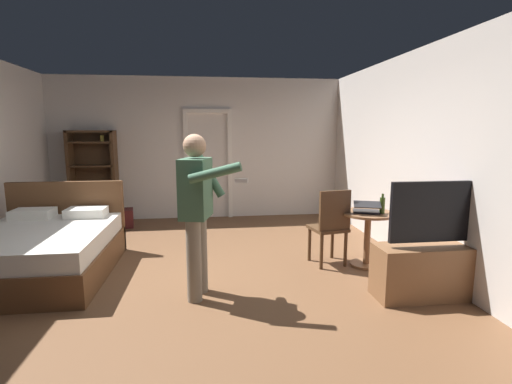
{
  "coord_description": "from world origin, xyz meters",
  "views": [
    {
      "loc": [
        0.15,
        -4.24,
        1.72
      ],
      "look_at": [
        0.71,
        0.13,
        1.01
      ],
      "focal_mm": 26.67,
      "sensor_mm": 36.0,
      "label": 1
    }
  ],
  "objects_px": {
    "bookshelf": "(94,174)",
    "side_table": "(368,230)",
    "tv_flatscreen": "(435,264)",
    "laptop": "(367,209)",
    "person_blue_shirt": "(197,205)",
    "wooden_chair": "(331,224)",
    "bottle_on_table": "(382,205)",
    "suitcase_dark": "(115,219)",
    "bed": "(44,250)"
  },
  "relations": [
    {
      "from": "bottle_on_table",
      "to": "suitcase_dark",
      "type": "height_order",
      "value": "bottle_on_table"
    },
    {
      "from": "laptop",
      "to": "suitcase_dark",
      "type": "xyz_separation_m",
      "value": [
        -3.62,
        2.47,
        -0.59
      ]
    },
    {
      "from": "bottle_on_table",
      "to": "person_blue_shirt",
      "type": "bearing_deg",
      "value": -165.83
    },
    {
      "from": "laptop",
      "to": "wooden_chair",
      "type": "relative_size",
      "value": 0.42
    },
    {
      "from": "laptop",
      "to": "person_blue_shirt",
      "type": "xyz_separation_m",
      "value": [
        -2.07,
        -0.61,
        0.22
      ]
    },
    {
      "from": "wooden_chair",
      "to": "person_blue_shirt",
      "type": "height_order",
      "value": "person_blue_shirt"
    },
    {
      "from": "tv_flatscreen",
      "to": "bottle_on_table",
      "type": "distance_m",
      "value": 1.01
    },
    {
      "from": "laptop",
      "to": "wooden_chair",
      "type": "xyz_separation_m",
      "value": [
        -0.42,
        0.11,
        -0.21
      ]
    },
    {
      "from": "tv_flatscreen",
      "to": "wooden_chair",
      "type": "distance_m",
      "value": 1.32
    },
    {
      "from": "tv_flatscreen",
      "to": "wooden_chair",
      "type": "xyz_separation_m",
      "value": [
        -0.78,
        1.04,
        0.19
      ]
    },
    {
      "from": "bed",
      "to": "person_blue_shirt",
      "type": "height_order",
      "value": "person_blue_shirt"
    },
    {
      "from": "side_table",
      "to": "wooden_chair",
      "type": "xyz_separation_m",
      "value": [
        -0.46,
        0.07,
        0.07
      ]
    },
    {
      "from": "bookshelf",
      "to": "side_table",
      "type": "xyz_separation_m",
      "value": [
        4.1,
        -2.89,
        -0.45
      ]
    },
    {
      "from": "tv_flatscreen",
      "to": "laptop",
      "type": "height_order",
      "value": "tv_flatscreen"
    },
    {
      "from": "laptop",
      "to": "wooden_chair",
      "type": "distance_m",
      "value": 0.48
    },
    {
      "from": "bottle_on_table",
      "to": "person_blue_shirt",
      "type": "xyz_separation_m",
      "value": [
        -2.26,
        -0.57,
        0.17
      ]
    },
    {
      "from": "bed",
      "to": "person_blue_shirt",
      "type": "distance_m",
      "value": 2.15
    },
    {
      "from": "laptop",
      "to": "suitcase_dark",
      "type": "distance_m",
      "value": 4.42
    },
    {
      "from": "person_blue_shirt",
      "to": "suitcase_dark",
      "type": "height_order",
      "value": "person_blue_shirt"
    },
    {
      "from": "side_table",
      "to": "bottle_on_table",
      "type": "xyz_separation_m",
      "value": [
        0.14,
        -0.08,
        0.33
      ]
    },
    {
      "from": "bookshelf",
      "to": "bottle_on_table",
      "type": "xyz_separation_m",
      "value": [
        4.24,
        -2.97,
        -0.12
      ]
    },
    {
      "from": "bed",
      "to": "laptop",
      "type": "height_order",
      "value": "bed"
    },
    {
      "from": "bookshelf",
      "to": "wooden_chair",
      "type": "bearing_deg",
      "value": -37.79
    },
    {
      "from": "bed",
      "to": "tv_flatscreen",
      "type": "relative_size",
      "value": 1.53
    },
    {
      "from": "bottle_on_table",
      "to": "tv_flatscreen",
      "type": "bearing_deg",
      "value": -78.55
    },
    {
      "from": "bed",
      "to": "tv_flatscreen",
      "type": "height_order",
      "value": "tv_flatscreen"
    },
    {
      "from": "tv_flatscreen",
      "to": "laptop",
      "type": "bearing_deg",
      "value": 111.43
    },
    {
      "from": "wooden_chair",
      "to": "suitcase_dark",
      "type": "height_order",
      "value": "wooden_chair"
    },
    {
      "from": "side_table",
      "to": "person_blue_shirt",
      "type": "height_order",
      "value": "person_blue_shirt"
    },
    {
      "from": "bottle_on_table",
      "to": "wooden_chair",
      "type": "xyz_separation_m",
      "value": [
        -0.6,
        0.15,
        -0.26
      ]
    },
    {
      "from": "tv_flatscreen",
      "to": "wooden_chair",
      "type": "bearing_deg",
      "value": 127.02
    },
    {
      "from": "suitcase_dark",
      "to": "person_blue_shirt",
      "type": "bearing_deg",
      "value": -72.44
    },
    {
      "from": "bookshelf",
      "to": "tv_flatscreen",
      "type": "height_order",
      "value": "bookshelf"
    },
    {
      "from": "bed",
      "to": "bookshelf",
      "type": "relative_size",
      "value": 1.12
    },
    {
      "from": "bookshelf",
      "to": "wooden_chair",
      "type": "relative_size",
      "value": 1.74
    },
    {
      "from": "bed",
      "to": "tv_flatscreen",
      "type": "xyz_separation_m",
      "value": [
        4.29,
        -1.17,
        0.05
      ]
    },
    {
      "from": "bed",
      "to": "suitcase_dark",
      "type": "xyz_separation_m",
      "value": [
        0.31,
        2.23,
        -0.14
      ]
    },
    {
      "from": "bookshelf",
      "to": "laptop",
      "type": "distance_m",
      "value": 5.01
    },
    {
      "from": "bookshelf",
      "to": "bed",
      "type": "bearing_deg",
      "value": -87.25
    },
    {
      "from": "laptop",
      "to": "bottle_on_table",
      "type": "distance_m",
      "value": 0.2
    },
    {
      "from": "person_blue_shirt",
      "to": "bed",
      "type": "bearing_deg",
      "value": 155.34
    },
    {
      "from": "wooden_chair",
      "to": "person_blue_shirt",
      "type": "distance_m",
      "value": 1.85
    },
    {
      "from": "bottle_on_table",
      "to": "suitcase_dark",
      "type": "distance_m",
      "value": 4.6
    },
    {
      "from": "side_table",
      "to": "wooden_chair",
      "type": "distance_m",
      "value": 0.47
    },
    {
      "from": "bed",
      "to": "side_table",
      "type": "relative_size",
      "value": 2.76
    },
    {
      "from": "wooden_chair",
      "to": "person_blue_shirt",
      "type": "relative_size",
      "value": 0.59
    },
    {
      "from": "bookshelf",
      "to": "suitcase_dark",
      "type": "height_order",
      "value": "bookshelf"
    },
    {
      "from": "bed",
      "to": "bookshelf",
      "type": "distance_m",
      "value": 2.76
    },
    {
      "from": "side_table",
      "to": "bottle_on_table",
      "type": "height_order",
      "value": "bottle_on_table"
    },
    {
      "from": "bookshelf",
      "to": "tv_flatscreen",
      "type": "bearing_deg",
      "value": -41.12
    }
  ]
}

